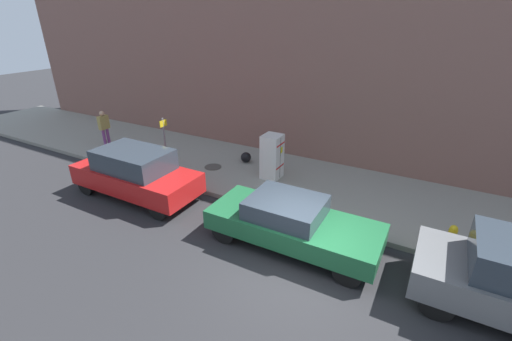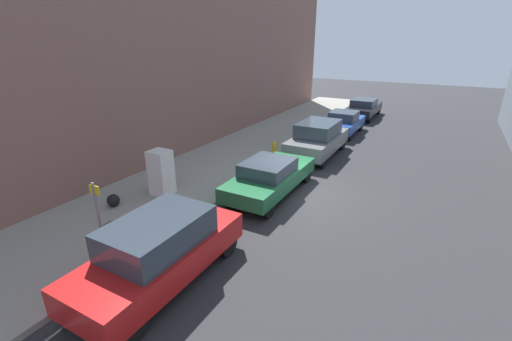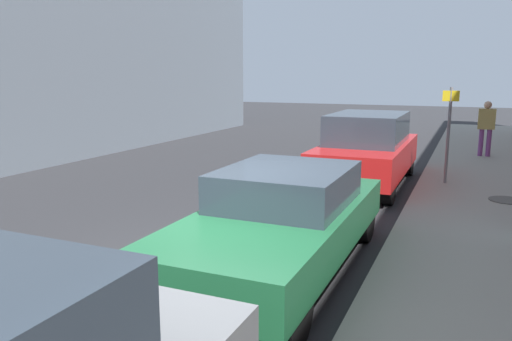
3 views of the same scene
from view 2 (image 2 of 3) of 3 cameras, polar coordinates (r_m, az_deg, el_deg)
ground_plane at (r=13.60m, az=6.68°, el=-3.64°), size 80.00×80.00×0.00m
sidewalk_slab at (r=15.61m, az=-8.37°, el=-0.06°), size 4.68×44.00×0.16m
building_facade_near at (r=16.68m, az=-18.45°, el=18.63°), size 1.56×39.60×10.45m
discarded_refrigerator at (r=13.16m, az=-15.52°, el=-0.36°), size 0.74×0.70×1.71m
manhole_cover at (r=11.78m, az=-22.54°, el=-8.45°), size 0.70×0.70×0.02m
street_sign_post at (r=9.64m, az=-24.71°, el=-7.13°), size 0.36×0.07×2.22m
fire_hydrant at (r=17.21m, az=3.09°, el=3.75°), size 0.22×0.22×0.71m
trash_bag at (r=12.99m, az=-22.68°, el=-4.61°), size 0.44×0.44×0.44m
parked_suv_red at (r=8.78m, az=-15.73°, el=-12.67°), size 1.85×4.62×1.75m
parked_sedan_green at (r=13.13m, az=2.35°, el=-0.94°), size 1.86×4.72×1.41m
parked_suv_gray at (r=17.80m, az=10.23°, el=5.31°), size 1.97×4.54×1.76m
parked_hatchback_blue at (r=22.42m, az=14.42°, el=7.79°), size 1.78×3.96×1.45m
parked_sedan_dark at (r=27.69m, az=17.51°, el=9.96°), size 1.87×4.77×1.42m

